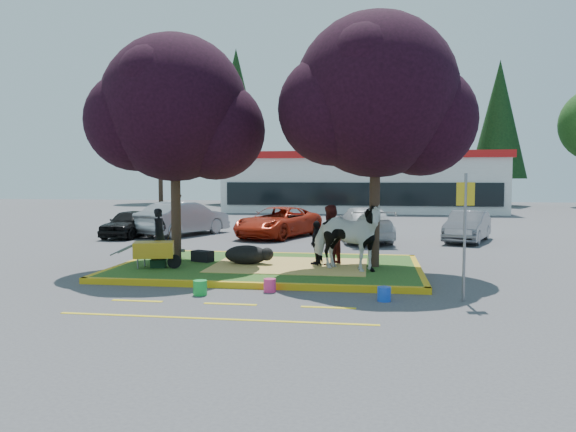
# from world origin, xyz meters

# --- Properties ---
(ground) EXTENTS (90.00, 90.00, 0.00)m
(ground) POSITION_xyz_m (0.00, 0.00, 0.00)
(ground) COLOR #424244
(ground) RESTS_ON ground
(median_island) EXTENTS (8.00, 5.00, 0.15)m
(median_island) POSITION_xyz_m (0.00, 0.00, 0.07)
(median_island) COLOR #214D18
(median_island) RESTS_ON ground
(curb_near) EXTENTS (8.30, 0.16, 0.15)m
(curb_near) POSITION_xyz_m (0.00, -2.58, 0.07)
(curb_near) COLOR gold
(curb_near) RESTS_ON ground
(curb_far) EXTENTS (8.30, 0.16, 0.15)m
(curb_far) POSITION_xyz_m (0.00, 2.58, 0.07)
(curb_far) COLOR gold
(curb_far) RESTS_ON ground
(curb_left) EXTENTS (0.16, 5.30, 0.15)m
(curb_left) POSITION_xyz_m (-4.08, 0.00, 0.07)
(curb_left) COLOR gold
(curb_left) RESTS_ON ground
(curb_right) EXTENTS (0.16, 5.30, 0.15)m
(curb_right) POSITION_xyz_m (4.08, 0.00, 0.07)
(curb_right) COLOR gold
(curb_right) RESTS_ON ground
(straw_bedding) EXTENTS (4.20, 3.00, 0.01)m
(straw_bedding) POSITION_xyz_m (0.60, 0.00, 0.15)
(straw_bedding) COLOR #E7C65F
(straw_bedding) RESTS_ON median_island
(tree_purple_left) EXTENTS (5.06, 4.20, 6.51)m
(tree_purple_left) POSITION_xyz_m (-2.78, 0.38, 4.36)
(tree_purple_left) COLOR black
(tree_purple_left) RESTS_ON median_island
(tree_purple_right) EXTENTS (5.30, 4.40, 6.82)m
(tree_purple_right) POSITION_xyz_m (2.92, 0.18, 4.56)
(tree_purple_right) COLOR black
(tree_purple_right) RESTS_ON median_island
(fire_lane_stripe_a) EXTENTS (1.10, 0.12, 0.01)m
(fire_lane_stripe_a) POSITION_xyz_m (-2.00, -4.20, 0.00)
(fire_lane_stripe_a) COLOR yellow
(fire_lane_stripe_a) RESTS_ON ground
(fire_lane_stripe_b) EXTENTS (1.10, 0.12, 0.01)m
(fire_lane_stripe_b) POSITION_xyz_m (0.00, -4.20, 0.00)
(fire_lane_stripe_b) COLOR yellow
(fire_lane_stripe_b) RESTS_ON ground
(fire_lane_stripe_c) EXTENTS (1.10, 0.12, 0.01)m
(fire_lane_stripe_c) POSITION_xyz_m (2.00, -4.20, 0.00)
(fire_lane_stripe_c) COLOR yellow
(fire_lane_stripe_c) RESTS_ON ground
(fire_lane_long) EXTENTS (6.00, 0.10, 0.01)m
(fire_lane_long) POSITION_xyz_m (0.00, -5.40, 0.00)
(fire_lane_long) COLOR yellow
(fire_lane_long) RESTS_ON ground
(retail_building) EXTENTS (20.40, 8.40, 4.40)m
(retail_building) POSITION_xyz_m (2.00, 27.98, 2.25)
(retail_building) COLOR silver
(retail_building) RESTS_ON ground
(treeline) EXTENTS (46.58, 7.80, 14.63)m
(treeline) POSITION_xyz_m (1.23, 37.61, 7.73)
(treeline) COLOR black
(treeline) RESTS_ON ground
(cow) EXTENTS (2.31, 1.71, 1.78)m
(cow) POSITION_xyz_m (2.18, -0.66, 1.04)
(cow) COLOR white
(cow) RESTS_ON median_island
(calf) EXTENTS (1.30, 0.83, 0.53)m
(calf) POSITION_xyz_m (-0.63, 0.05, 0.42)
(calf) COLOR black
(calf) RESTS_ON median_island
(handler) EXTENTS (0.49, 0.62, 1.49)m
(handler) POSITION_xyz_m (-3.54, 1.00, 0.89)
(handler) COLOR black
(handler) RESTS_ON median_island
(visitor_a) EXTENTS (0.91, 1.00, 1.67)m
(visitor_a) POSITION_xyz_m (1.68, 0.29, 0.98)
(visitor_a) COLOR #451513
(visitor_a) RESTS_ON median_island
(visitor_b) EXTENTS (0.50, 0.78, 1.23)m
(visitor_b) POSITION_xyz_m (1.33, 0.24, 0.76)
(visitor_b) COLOR black
(visitor_b) RESTS_ON median_island
(wheelbarrow) EXTENTS (1.86, 0.90, 0.70)m
(wheelbarrow) POSITION_xyz_m (-2.93, -0.96, 0.64)
(wheelbarrow) COLOR black
(wheelbarrow) RESTS_ON median_island
(gear_bag_dark) EXTENTS (0.69, 0.55, 0.31)m
(gear_bag_dark) POSITION_xyz_m (-2.00, 0.35, 0.31)
(gear_bag_dark) COLOR black
(gear_bag_dark) RESTS_ON median_island
(gear_bag_green) EXTENTS (0.46, 0.34, 0.22)m
(gear_bag_green) POSITION_xyz_m (-2.85, -0.87, 0.26)
(gear_bag_green) COLOR black
(gear_bag_green) RESTS_ON median_island
(sign_post) EXTENTS (0.37, 0.09, 2.67)m
(sign_post) POSITION_xyz_m (4.74, -3.19, 1.66)
(sign_post) COLOR slate
(sign_post) RESTS_ON ground
(bucket_green) EXTENTS (0.31, 0.31, 0.33)m
(bucket_green) POSITION_xyz_m (-0.88, -3.44, 0.16)
(bucket_green) COLOR green
(bucket_green) RESTS_ON ground
(bucket_pink) EXTENTS (0.28, 0.28, 0.30)m
(bucket_pink) POSITION_xyz_m (0.57, -2.88, 0.15)
(bucket_pink) COLOR #E53271
(bucket_pink) RESTS_ON ground
(bucket_blue) EXTENTS (0.37, 0.37, 0.30)m
(bucket_blue) POSITION_xyz_m (3.10, -3.44, 0.15)
(bucket_blue) COLOR blue
(bucket_blue) RESTS_ON ground
(car_black) EXTENTS (1.54, 3.54, 1.19)m
(car_black) POSITION_xyz_m (-7.50, 7.59, 0.59)
(car_black) COLOR black
(car_black) RESTS_ON ground
(car_silver) EXTENTS (3.32, 4.80, 1.50)m
(car_silver) POSITION_xyz_m (-5.43, 8.64, 0.75)
(car_silver) COLOR gray
(car_silver) RESTS_ON ground
(car_red) EXTENTS (3.70, 5.15, 1.30)m
(car_red) POSITION_xyz_m (-1.16, 8.47, 0.65)
(car_red) COLOR #A8220E
(car_red) RESTS_ON ground
(car_white) EXTENTS (2.76, 5.01, 1.37)m
(car_white) POSITION_xyz_m (2.48, 7.66, 0.69)
(car_white) COLOR silver
(car_white) RESTS_ON ground
(car_grey) EXTENTS (2.44, 3.93, 1.22)m
(car_grey) POSITION_xyz_m (6.60, 7.97, 0.61)
(car_grey) COLOR slate
(car_grey) RESTS_ON ground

